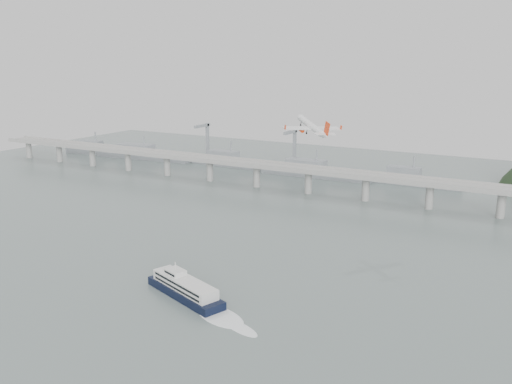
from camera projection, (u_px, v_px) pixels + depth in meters
The scene contains 5 objects.
ground at pixel (204, 283), 275.88m from camera, with size 900.00×900.00×0.00m, color slate.
bridge at pixel (341, 177), 441.88m from camera, with size 800.00×22.00×23.90m.
distant_fleet at pixel (224, 161), 572.62m from camera, with size 453.00×60.90×40.00m.
ferry at pixel (185, 288), 259.30m from camera, with size 78.47×35.18×15.39m.
airliner at pixel (312, 127), 326.60m from camera, with size 35.49×33.55×13.03m.
Camera 1 is at (148.19, -211.33, 111.18)m, focal length 38.00 mm.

